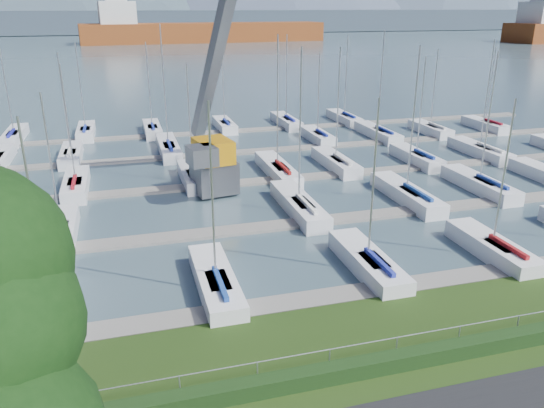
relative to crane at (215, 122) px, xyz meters
name	(u,v)px	position (x,y,z in m)	size (l,w,h in m)	color
water	(132,38)	(0.95, 234.56, -5.73)	(800.00, 540.00, 0.20)	#435862
hedge	(356,369)	(0.95, -25.84, -4.98)	(80.00, 0.70, 0.70)	#1A3313
fence	(353,345)	(0.95, -25.44, -4.13)	(0.04, 0.04, 80.00)	#93969B
foothill	(127,21)	(0.95, 304.56, 0.67)	(900.00, 80.00, 12.00)	#3B4956
docks	(227,184)	(0.95, 0.56, -5.55)	(90.00, 41.60, 0.25)	slate
crane	(215,122)	(0.00, 0.00, 0.00)	(6.50, 13.20, 22.35)	#525359
cargo_ship_mid	(195,33)	(26.02, 194.20, -1.81)	(103.59, 25.11, 21.50)	brown
sailboat_fleet	(197,115)	(-0.96, 3.49, -0.06)	(74.85, 49.68, 13.06)	white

